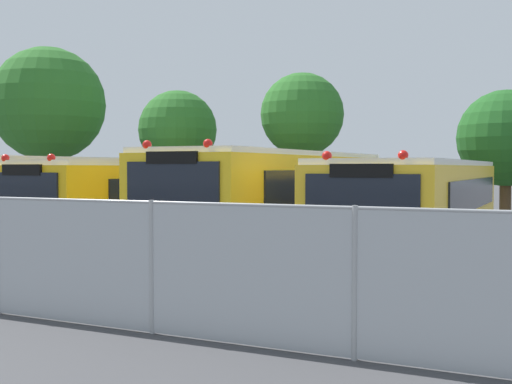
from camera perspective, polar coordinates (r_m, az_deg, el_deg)
ground_plane at (r=18.26m, az=-3.46°, el=-4.96°), size 160.00×160.00×0.00m
school_bus_0 at (r=21.60m, az=-16.27°, el=-0.17°), size 2.80×10.29×2.70m
school_bus_1 at (r=19.04m, az=-8.90°, el=-0.63°), size 2.63×9.92×2.55m
school_bus_2 at (r=17.28m, az=2.06°, el=-0.48°), size 2.60×10.42×2.79m
school_bus_3 at (r=16.23m, az=13.74°, el=-1.15°), size 2.63×9.83×2.54m
tree_0 at (r=31.36m, az=-17.70°, el=7.12°), size 5.08×5.08×7.62m
tree_1 at (r=28.66m, az=-6.77°, el=5.41°), size 3.35×3.35×5.54m
tree_2 at (r=26.05m, az=4.07°, el=6.81°), size 3.26×3.26×5.95m
tree_3 at (r=23.85m, az=21.00°, el=4.26°), size 3.29×3.25×4.86m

